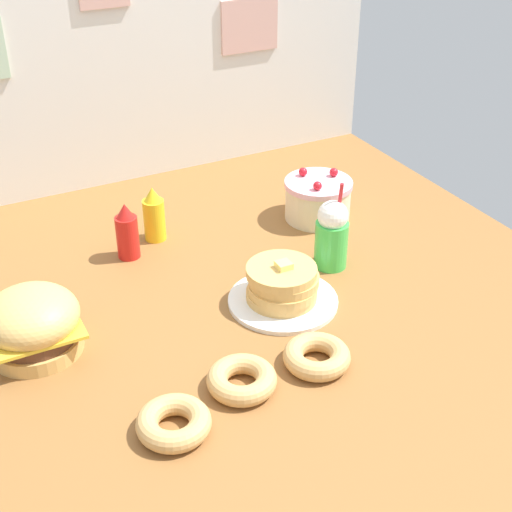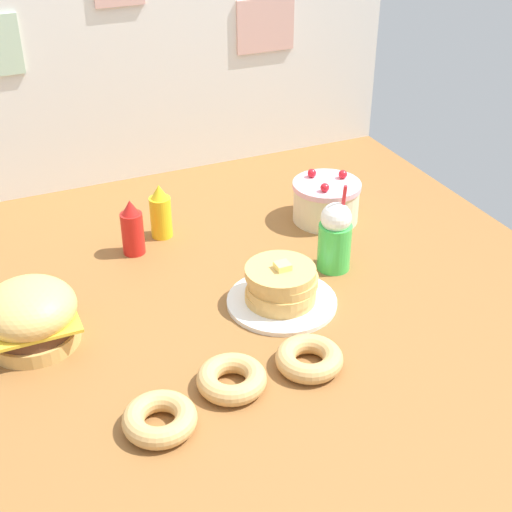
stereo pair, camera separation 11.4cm
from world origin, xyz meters
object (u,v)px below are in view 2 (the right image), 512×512
Objects in this scene: burger at (30,315)px; pancake_stack at (281,288)px; cream_soda_cup at (335,237)px; donut_chocolate at (232,378)px; mustard_bottle at (161,213)px; donut_pink_glaze at (160,418)px; layer_cake at (326,201)px; ketchup_bottle at (132,229)px; donut_vanilla at (309,358)px.

burger is 0.75m from pancake_stack.
cream_soda_cup reaches higher than donut_chocolate.
pancake_stack is 0.60m from mustard_bottle.
layer_cake is at bearing 41.44° from donut_pink_glaze.
layer_cake is at bearing -4.54° from ketchup_bottle.
pancake_stack is 1.83× the size of donut_chocolate.
pancake_stack is at bearing -132.19° from layer_cake.
burger is 1.17m from layer_cake.
burger reaches higher than donut_chocolate.
pancake_stack is 0.62m from donut_pink_glaze.
layer_cake is (0.39, 0.43, 0.02)m from pancake_stack.
donut_pink_glaze is at bearing -172.66° from donut_vanilla.
donut_vanilla is at bearing -101.39° from pancake_stack.
cream_soda_cup is at bearing 32.41° from donut_pink_glaze.
mustard_bottle is 0.67× the size of cream_soda_cup.
ketchup_bottle is at bearing 147.90° from cream_soda_cup.
burger is 0.61m from donut_chocolate.
donut_vanilla is (0.27, -0.79, -0.06)m from ketchup_bottle.
cream_soda_cup reaches higher than burger.
ketchup_bottle is 1.08× the size of donut_chocolate.
donut_vanilla is at bearing -126.37° from cream_soda_cup.
donut_pink_glaze and donut_vanilla have the same top height.
donut_pink_glaze is at bearing -64.66° from burger.
mustard_bottle is at bearing 167.66° from layer_cake.
donut_pink_glaze is at bearing -101.55° from ketchup_bottle.
mustard_bottle is 1.08× the size of donut_chocolate.
pancake_stack is at bearing 35.53° from donut_pink_glaze.
burger reaches higher than donut_pink_glaze.
pancake_stack is 1.83× the size of donut_pink_glaze.
donut_pink_glaze is at bearing -163.31° from donut_chocolate.
ketchup_bottle is 0.84m from donut_vanilla.
mustard_bottle is at bearing 40.13° from burger.
mustard_bottle reaches higher than donut_pink_glaze.
donut_chocolate is at bearing 16.69° from donut_pink_glaze.
donut_pink_glaze is at bearing -107.88° from mustard_bottle.
ketchup_bottle is 1.00× the size of mustard_bottle.
burger is at bearing 147.90° from donut_vanilla.
ketchup_bottle is 1.08× the size of donut_pink_glaze.
ketchup_bottle reaches higher than donut_vanilla.
ketchup_bottle reaches higher than donut_chocolate.
cream_soda_cup is at bearing -113.98° from layer_cake.
mustard_bottle is at bearing 110.55° from pancake_stack.
burger reaches higher than pancake_stack.
layer_cake reaches higher than donut_pink_glaze.
ketchup_bottle is (0.40, 0.37, 0.00)m from burger.
donut_vanilla is at bearing -121.53° from layer_cake.
ketchup_bottle is at bearing 93.36° from donut_chocolate.
donut_pink_glaze is 0.45m from donut_vanilla.
mustard_bottle reaches higher than burger.
mustard_bottle is at bearing 30.66° from ketchup_bottle.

